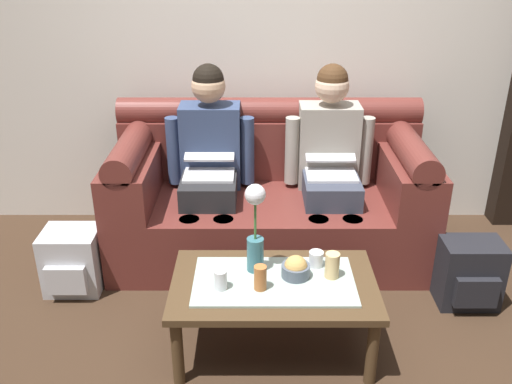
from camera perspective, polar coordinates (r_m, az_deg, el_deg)
The scene contains 14 objects.
ground_plane at distance 2.86m, azimuth 1.87°, elevation -17.65°, with size 14.00×14.00×0.00m, color #382619.
back_wall_patterned at distance 3.84m, azimuth 1.43°, elevation 17.69°, with size 6.00×0.12×2.90m, color silver.
couch at distance 3.63m, azimuth 1.43°, elevation -0.53°, with size 1.98×0.88×0.96m.
person_left at distance 3.52m, azimuth -4.70°, elevation 3.61°, with size 0.56×0.67×1.22m.
person_right at distance 3.54m, azimuth 7.62°, elevation 3.59°, with size 0.56×0.67×1.22m.
coffee_table at distance 2.78m, azimuth 1.88°, elevation -9.94°, with size 1.00×0.60×0.41m.
flower_vase at distance 2.70m, azimuth -0.03°, elevation -3.72°, with size 0.10×0.10×0.47m.
snack_bowl at distance 2.75m, azimuth 4.13°, elevation -7.80°, with size 0.14×0.14×0.11m.
cup_near_left at distance 2.84m, azimuth 6.21°, elevation -6.80°, with size 0.07×0.07×0.08m, color silver.
cup_near_right at distance 2.76m, azimuth 7.83°, elevation -7.43°, with size 0.07×0.07×0.13m, color #DBB77A.
cup_far_center at distance 2.65m, azimuth 0.49°, elevation -8.74°, with size 0.06×0.06×0.12m, color #B26633.
cup_far_left at distance 2.66m, azimuth -3.59°, elevation -8.92°, with size 0.06×0.06×0.10m, color silver.
backpack_left at distance 3.48m, azimuth -18.14°, elevation -6.70°, with size 0.32×0.32×0.38m.
backpack_right at distance 3.40m, azimuth 20.99°, elevation -7.82°, with size 0.34×0.28×0.39m.
Camera 1 is at (-0.09, -2.10, 1.94)m, focal length 39.18 mm.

